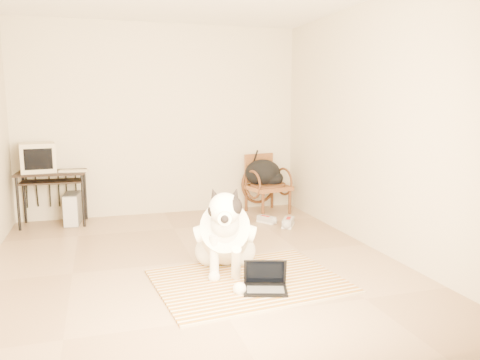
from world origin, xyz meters
name	(u,v)px	position (x,y,z in m)	size (l,w,h in m)	color
floor	(194,261)	(0.00, 0.00, 0.00)	(4.50, 4.50, 0.00)	#9F8061
wall_back	(161,121)	(0.00, 2.25, 1.35)	(4.50, 4.50, 0.00)	beige
wall_front	(275,152)	(0.00, -2.25, 1.35)	(4.50, 4.50, 0.00)	beige
wall_right	(371,126)	(2.00, 0.00, 1.35)	(4.50, 4.50, 0.00)	beige
rug	(249,281)	(0.36, -0.69, 0.01)	(1.75, 1.41, 0.02)	#AF5C11
dog	(225,236)	(0.23, -0.39, 0.36)	(0.64, 1.25, 0.90)	white
laptop	(265,283)	(0.43, -0.94, 0.08)	(0.43, 0.36, 0.26)	black
computer_desk	(52,179)	(-1.48, 1.97, 0.61)	(0.88, 0.51, 0.71)	black
crt_monitor	(38,158)	(-1.64, 2.00, 0.90)	(0.47, 0.45, 0.38)	#BDB194
desk_keyboard	(74,171)	(-1.21, 1.89, 0.72)	(0.35, 0.13, 0.02)	#BDB194
pc_tower	(73,209)	(-1.25, 1.96, 0.21)	(0.23, 0.46, 0.41)	#525254
rattan_chair	(266,183)	(1.46, 1.87, 0.43)	(0.67, 0.65, 0.85)	brown
backpack	(264,174)	(1.44, 1.88, 0.57)	(0.56, 0.44, 0.39)	black
sneaker_left	(267,220)	(1.25, 1.25, 0.04)	(0.23, 0.28, 0.09)	silver
sneaker_right	(288,223)	(1.46, 1.00, 0.05)	(0.27, 0.33, 0.11)	silver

